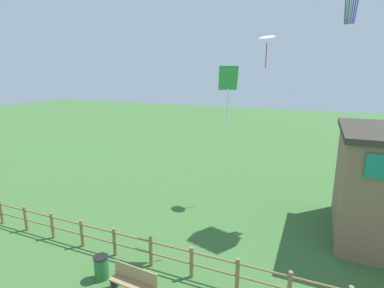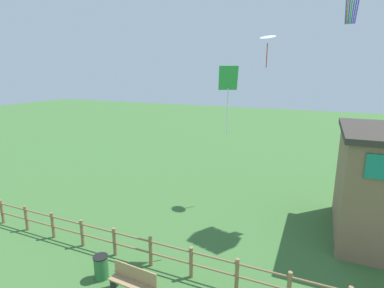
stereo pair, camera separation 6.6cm
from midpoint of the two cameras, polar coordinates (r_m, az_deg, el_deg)
wooden_fence at (r=11.70m, az=-3.98°, el=-20.35°), size 18.51×0.14×1.19m
park_bench_near_fence at (r=10.95m, az=-10.90°, el=-24.22°), size 1.72×0.51×0.98m
trash_bin at (r=11.94m, az=-16.75°, el=-21.52°), size 0.53×0.53×0.87m
kite_green_diamond at (r=11.41m, az=7.04°, el=10.88°), size 0.80×0.64×2.53m
kite_white_delta at (r=17.17m, az=14.35°, el=19.06°), size 1.00×0.99×1.75m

